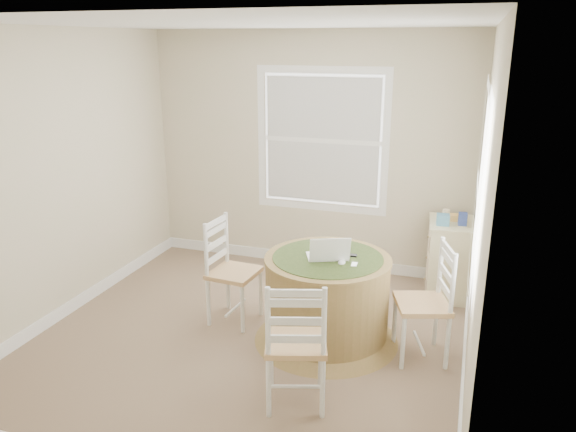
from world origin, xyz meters
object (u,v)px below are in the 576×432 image
(chair_left, at_px, (234,272))
(chair_near, at_px, (296,342))
(laptop, at_px, (328,255))
(corner_chest, at_px, (449,259))
(round_table, at_px, (327,295))
(chair_right, at_px, (422,303))

(chair_left, bearing_deg, chair_near, -133.22)
(laptop, height_order, corner_chest, laptop)
(chair_left, distance_m, laptop, 0.95)
(chair_left, bearing_deg, corner_chest, -52.27)
(laptop, bearing_deg, round_table, -100.61)
(chair_left, distance_m, corner_chest, 2.17)
(chair_left, relative_size, chair_near, 1.00)
(chair_left, bearing_deg, laptop, -91.64)
(round_table, height_order, chair_right, chair_right)
(chair_left, height_order, laptop, laptop)
(chair_left, xyz_separation_m, chair_near, (0.90, -1.00, 0.00))
(round_table, xyz_separation_m, chair_near, (0.02, -0.93, 0.06))
(chair_near, xyz_separation_m, chair_right, (0.77, 0.89, 0.00))
(chair_right, height_order, laptop, laptop)
(chair_near, distance_m, corner_chest, 2.37)
(round_table, relative_size, laptop, 2.97)
(chair_left, height_order, chair_near, same)
(round_table, relative_size, chair_right, 1.30)
(round_table, height_order, chair_near, chair_near)
(chair_right, xyz_separation_m, corner_chest, (0.14, 1.29, -0.09))
(chair_near, relative_size, corner_chest, 1.22)
(chair_right, bearing_deg, chair_left, -111.92)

